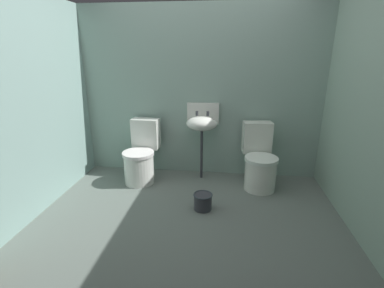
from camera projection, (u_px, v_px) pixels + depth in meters
The scene contains 8 objects.
ground_plane at pixel (189, 220), 2.92m from camera, with size 3.53×2.73×0.08m, color slate.
wall_back at pixel (200, 94), 3.70m from camera, with size 3.53×0.10×2.20m, color #8AA89B.
wall_left at pixel (32, 106), 2.84m from camera, with size 0.10×2.53×2.20m, color #85A8A0.
wall_right at pixel (371, 115), 2.47m from camera, with size 0.10×2.53×2.20m, color #89A695.
toilet_left at pixel (141, 157), 3.66m from camera, with size 0.43×0.62×0.78m.
toilet_right at pixel (259, 162), 3.48m from camera, with size 0.45×0.63×0.78m.
sink at pixel (202, 123), 3.61m from camera, with size 0.42×0.35×0.99m.
bucket at pixel (203, 201), 3.03m from camera, with size 0.21×0.21×0.18m.
Camera 1 is at (0.34, -2.50, 1.63)m, focal length 26.26 mm.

